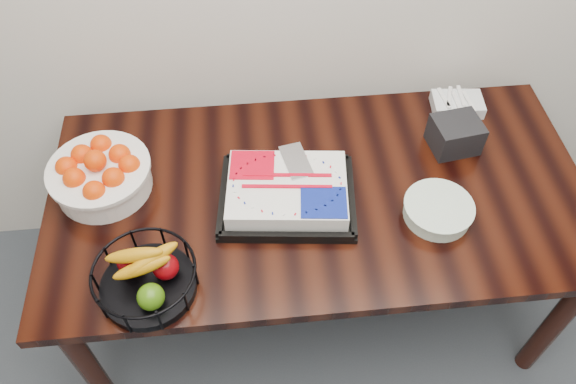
{
  "coord_description": "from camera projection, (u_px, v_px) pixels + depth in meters",
  "views": [
    {
      "loc": [
        -0.22,
        0.84,
        2.2
      ],
      "look_at": [
        -0.11,
        1.94,
        0.83
      ],
      "focal_mm": 35.0,
      "sensor_mm": 36.0,
      "label": 1
    }
  ],
  "objects": [
    {
      "name": "plate_stack",
      "position": [
        438.0,
        210.0,
        1.78
      ],
      "size": [
        0.22,
        0.22,
        0.05
      ],
      "color": "white",
      "rests_on": "table"
    },
    {
      "name": "tangerine_bowl",
      "position": [
        99.0,
        169.0,
        1.81
      ],
      "size": [
        0.33,
        0.33,
        0.21
      ],
      "color": "white",
      "rests_on": "table"
    },
    {
      "name": "fruit_basket",
      "position": [
        145.0,
        277.0,
        1.59
      ],
      "size": [
        0.3,
        0.3,
        0.16
      ],
      "color": "black",
      "rests_on": "table"
    },
    {
      "name": "cake_tray",
      "position": [
        287.0,
        192.0,
        1.81
      ],
      "size": [
        0.47,
        0.39,
        0.09
      ],
      "color": "black",
      "rests_on": "table"
    },
    {
      "name": "table",
      "position": [
        318.0,
        206.0,
        1.94
      ],
      "size": [
        1.8,
        0.9,
        0.75
      ],
      "color": "black",
      "rests_on": "ground"
    },
    {
      "name": "fork_bag",
      "position": [
        457.0,
        103.0,
        2.1
      ],
      "size": [
        0.2,
        0.14,
        0.05
      ],
      "color": "silver",
      "rests_on": "table"
    },
    {
      "name": "napkin_box",
      "position": [
        455.0,
        135.0,
        1.95
      ],
      "size": [
        0.18,
        0.16,
        0.11
      ],
      "primitive_type": "cube",
      "rotation": [
        0.0,
        0.0,
        0.14
      ],
      "color": "black",
      "rests_on": "table"
    }
  ]
}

